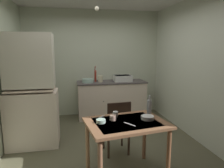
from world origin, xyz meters
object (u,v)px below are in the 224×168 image
object	(u,v)px
hutch_cabinet	(32,95)
hand_pump	(95,75)
sink_basin	(123,78)
serving_bowl_wide	(101,121)
mug_tall	(113,118)
glass_bottle	(149,106)
mixing_bowl_counter	(88,81)
chair_far_side	(117,126)
dining_table	(126,130)

from	to	relation	value
hutch_cabinet	hand_pump	xyz separation A→B (m)	(1.27, 1.33, 0.15)
sink_basin	serving_bowl_wide	world-z (taller)	sink_basin
hutch_cabinet	serving_bowl_wide	distance (m)	1.59
hand_pump	mug_tall	bearing A→B (deg)	-91.15
glass_bottle	mug_tall	bearing A→B (deg)	-165.30
sink_basin	mixing_bowl_counter	world-z (taller)	sink_basin
chair_far_side	dining_table	bearing A→B (deg)	-91.06
mixing_bowl_counter	hand_pump	bearing A→B (deg)	25.69
hutch_cabinet	chair_far_side	bearing A→B (deg)	-23.17
chair_far_side	glass_bottle	distance (m)	0.68
sink_basin	hand_pump	distance (m)	0.69
mixing_bowl_counter	chair_far_side	world-z (taller)	mixing_bowl_counter
chair_far_side	hutch_cabinet	bearing A→B (deg)	156.83
mug_tall	glass_bottle	xyz separation A→B (m)	(0.57, 0.15, 0.08)
glass_bottle	mixing_bowl_counter	bearing A→B (deg)	108.08
dining_table	chair_far_side	bearing A→B (deg)	88.94
mixing_bowl_counter	chair_far_side	xyz separation A→B (m)	(0.32, -1.83, -0.47)
hutch_cabinet	dining_table	bearing A→B (deg)	-41.14
hand_pump	chair_far_side	bearing A→B (deg)	-86.37
hutch_cabinet	mug_tall	size ratio (longest dim) A/B	22.56
hand_pump	chair_far_side	xyz separation A→B (m)	(0.12, -1.93, -0.59)
dining_table	chair_far_side	distance (m)	0.64
dining_table	mug_tall	xyz separation A→B (m)	(-0.16, 0.09, 0.15)
serving_bowl_wide	glass_bottle	size ratio (longest dim) A/B	0.44
mixing_bowl_counter	serving_bowl_wide	xyz separation A→B (m)	(-0.02, -2.42, -0.15)
hutch_cabinet	chair_far_side	xyz separation A→B (m)	(1.39, -0.60, -0.44)
hand_pump	chair_far_side	size ratio (longest dim) A/B	0.43
hutch_cabinet	chair_far_side	distance (m)	1.58
hand_pump	mug_tall	distance (m)	2.46
sink_basin	mug_tall	xyz separation A→B (m)	(-0.73, -2.40, -0.17)
hutch_cabinet	mixing_bowl_counter	world-z (taller)	hutch_cabinet
glass_bottle	serving_bowl_wide	bearing A→B (deg)	-163.85
hand_pump	mixing_bowl_counter	size ratio (longest dim) A/B	1.44
hutch_cabinet	chair_far_side	world-z (taller)	hutch_cabinet
mug_tall	hand_pump	bearing A→B (deg)	88.85
glass_bottle	chair_far_side	bearing A→B (deg)	137.07
chair_far_side	mug_tall	world-z (taller)	chair_far_side
hand_pump	serving_bowl_wide	world-z (taller)	hand_pump
dining_table	hutch_cabinet	bearing A→B (deg)	138.86
dining_table	hand_pump	bearing A→B (deg)	92.51
hand_pump	hutch_cabinet	bearing A→B (deg)	-133.72
hutch_cabinet	glass_bottle	xyz separation A→B (m)	(1.79, -0.97, -0.03)
mug_tall	serving_bowl_wide	bearing A→B (deg)	-159.21
serving_bowl_wide	hutch_cabinet	bearing A→B (deg)	131.62
hand_pump	glass_bottle	xyz separation A→B (m)	(0.52, -2.30, -0.18)
mixing_bowl_counter	sink_basin	bearing A→B (deg)	3.25
dining_table	glass_bottle	size ratio (longest dim) A/B	3.98
chair_far_side	glass_bottle	xyz separation A→B (m)	(0.40, -0.37, 0.41)
dining_table	mixing_bowl_counter	bearing A→B (deg)	97.21
sink_basin	hand_pump	world-z (taller)	hand_pump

